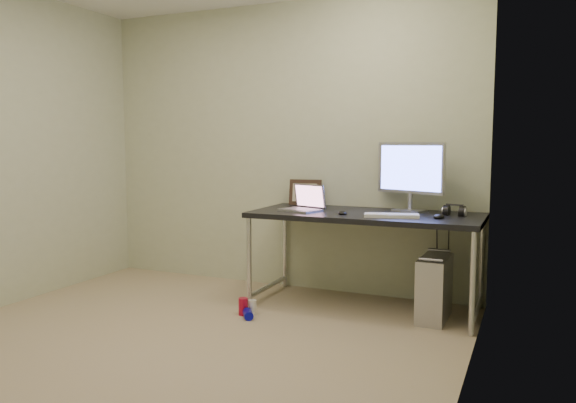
{
  "coord_description": "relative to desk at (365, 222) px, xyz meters",
  "views": [
    {
      "loc": [
        2.05,
        -2.81,
        1.29
      ],
      "look_at": [
        0.37,
        1.02,
        0.85
      ],
      "focal_mm": 35.0,
      "sensor_mm": 36.0,
      "label": 1
    }
  ],
  "objects": [
    {
      "name": "floor",
      "position": [
        -0.87,
        -1.37,
        -0.68
      ],
      "size": [
        3.5,
        3.5,
        0.0
      ],
      "primitive_type": "plane",
      "color": "tan",
      "rests_on": "ground"
    },
    {
      "name": "wall_back",
      "position": [
        -0.87,
        0.38,
        0.57
      ],
      "size": [
        3.5,
        0.02,
        2.5
      ],
      "primitive_type": "cube",
      "color": "beige",
      "rests_on": "ground"
    },
    {
      "name": "wall_right",
      "position": [
        0.88,
        -1.37,
        0.57
      ],
      "size": [
        0.02,
        3.5,
        2.5
      ],
      "primitive_type": "cube",
      "color": "beige",
      "rests_on": "ground"
    },
    {
      "name": "desk",
      "position": [
        0.0,
        0.0,
        0.0
      ],
      "size": [
        1.75,
        0.77,
        0.75
      ],
      "color": "black",
      "rests_on": "ground"
    },
    {
      "name": "tower_computer",
      "position": [
        0.55,
        -0.08,
        -0.45
      ],
      "size": [
        0.2,
        0.45,
        0.49
      ],
      "rotation": [
        0.0,
        0.0,
        -0.02
      ],
      "color": "silver",
      "rests_on": "ground"
    },
    {
      "name": "cable_a",
      "position": [
        0.5,
        0.33,
        -0.28
      ],
      "size": [
        0.01,
        0.16,
        0.69
      ],
      "primitive_type": "cylinder",
      "rotation": [
        0.21,
        0.0,
        0.0
      ],
      "color": "black",
      "rests_on": "ground"
    },
    {
      "name": "cable_b",
      "position": [
        0.59,
        0.31,
        -0.3
      ],
      "size": [
        0.02,
        0.11,
        0.71
      ],
      "primitive_type": "cylinder",
      "rotation": [
        0.14,
        0.0,
        0.09
      ],
      "color": "black",
      "rests_on": "ground"
    },
    {
      "name": "can_red",
      "position": [
        -0.78,
        -0.55,
        -0.61
      ],
      "size": [
        0.08,
        0.08,
        0.13
      ],
      "primitive_type": "cylinder",
      "rotation": [
        0.0,
        0.0,
        -0.2
      ],
      "color": "#AD0C29",
      "rests_on": "ground"
    },
    {
      "name": "can_white",
      "position": [
        -0.72,
        -0.52,
        -0.62
      ],
      "size": [
        0.06,
        0.06,
        0.11
      ],
      "primitive_type": "cylinder",
      "rotation": [
        0.0,
        0.0,
        -0.05
      ],
      "color": "white",
      "rests_on": "ground"
    },
    {
      "name": "can_blue",
      "position": [
        -0.7,
        -0.62,
        -0.64
      ],
      "size": [
        0.12,
        0.14,
        0.07
      ],
      "primitive_type": "cylinder",
      "rotation": [
        1.57,
        0.0,
        0.6
      ],
      "color": "#0A0BAF",
      "rests_on": "ground"
    },
    {
      "name": "laptop",
      "position": [
        -0.49,
        -0.06,
        0.12
      ],
      "size": [
        0.36,
        0.33,
        0.21
      ],
      "rotation": [
        0.0,
        0.0,
        -0.32
      ],
      "color": "#AFAFB6",
      "rests_on": "desk"
    },
    {
      "name": "monitor",
      "position": [
        0.3,
        0.21,
        0.39
      ],
      "size": [
        0.56,
        0.24,
        0.54
      ],
      "rotation": [
        0.0,
        0.0,
        -0.34
      ],
      "color": "#AFAFB6",
      "rests_on": "desk"
    },
    {
      "name": "keyboard",
      "position": [
        0.24,
        -0.17,
        0.08
      ],
      "size": [
        0.41,
        0.22,
        0.02
      ],
      "primitive_type": "cube",
      "rotation": [
        0.0,
        0.0,
        0.25
      ],
      "color": "white",
      "rests_on": "desk"
    },
    {
      "name": "mouse_right",
      "position": [
        0.57,
        -0.1,
        0.09
      ],
      "size": [
        0.08,
        0.13,
        0.04
      ],
      "primitive_type": "ellipsoid",
      "rotation": [
        0.0,
        0.0,
        -0.07
      ],
      "color": "black",
      "rests_on": "desk"
    },
    {
      "name": "mouse_left",
      "position": [
        -0.13,
        -0.16,
        0.09
      ],
      "size": [
        0.09,
        0.12,
        0.04
      ],
      "primitive_type": "ellipsoid",
      "rotation": [
        0.0,
        0.0,
        0.24
      ],
      "color": "black",
      "rests_on": "desk"
    },
    {
      "name": "headphones",
      "position": [
        0.65,
        0.11,
        0.1
      ],
      "size": [
        0.17,
        0.1,
        0.11
      ],
      "rotation": [
        0.0,
        0.0,
        -0.11
      ],
      "color": "black",
      "rests_on": "desk"
    },
    {
      "name": "picture_frame",
      "position": [
        -0.62,
        0.3,
        0.18
      ],
      "size": [
        0.29,
        0.13,
        0.22
      ],
      "primitive_type": "cube",
      "rotation": [
        -0.21,
        0.0,
        0.18
      ],
      "color": "black",
      "rests_on": "desk"
    },
    {
      "name": "webcam",
      "position": [
        -0.45,
        0.24,
        0.16
      ],
      "size": [
        0.05,
        0.04,
        0.13
      ],
      "rotation": [
        0.0,
        0.0,
        0.28
      ],
      "color": "silver",
      "rests_on": "desk"
    }
  ]
}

